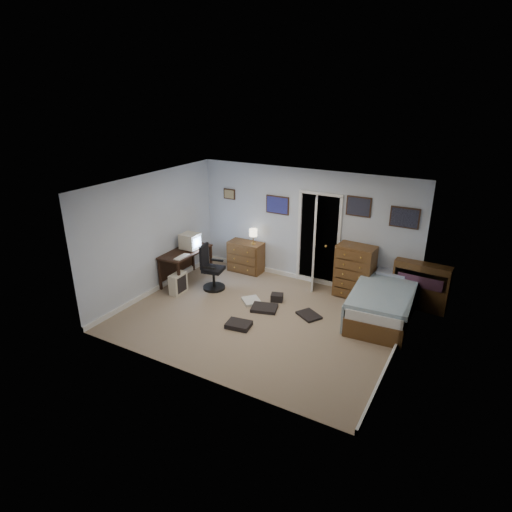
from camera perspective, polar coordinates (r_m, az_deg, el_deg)
The scene contains 15 objects.
floor at distance 8.16m, azimuth 0.47°, elevation -8.26°, with size 5.00×4.00×0.02m, color gray.
computer_desk at distance 9.56m, azimuth -9.75°, elevation -0.17°, with size 0.62×1.28×0.73m.
crt_monitor at distance 9.48m, azimuth -8.79°, elevation 1.97°, with size 0.39×0.36×0.35m.
keyboard at distance 9.09m, azimuth -9.87°, elevation -0.13°, with size 0.15×0.39×0.02m, color beige.
pc_tower at distance 9.14m, azimuth -10.34°, elevation -3.61°, with size 0.21×0.41×0.44m.
office_chair at distance 9.18m, azimuth -6.00°, elevation -2.15°, with size 0.56×0.56×0.98m.
media_stack at distance 10.76m, azimuth -4.83°, elevation 1.75°, with size 0.17×0.17×0.84m, color maroon.
low_dresser at distance 10.00m, azimuth -1.35°, elevation -0.11°, with size 0.81×0.41×0.72m, color brown.
table_lamp at distance 9.69m, azimuth -0.37°, elevation 3.07°, with size 0.18×0.18×0.35m.
doorway at distance 9.52m, azimuth 8.98°, elevation 2.61°, with size 0.96×1.12×2.05m.
tall_dresser at distance 8.95m, azimuth 13.03°, elevation -2.01°, with size 0.75×0.44×1.11m, color brown.
headboard_bookcase at distance 8.86m, azimuth 21.07°, elevation -3.62°, with size 1.06×0.34×0.94m.
bed at distance 8.39m, azimuth 16.48°, elevation -5.89°, with size 1.19×2.07×0.66m.
wall_posters at distance 8.97m, azimuth 9.90°, elevation 6.35°, with size 4.38×0.04×0.60m.
floor_clutter at distance 8.32m, azimuth 1.05°, elevation -7.27°, with size 1.76×1.57×0.15m.
Camera 1 is at (3.42, -6.21, 4.04)m, focal length 30.00 mm.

